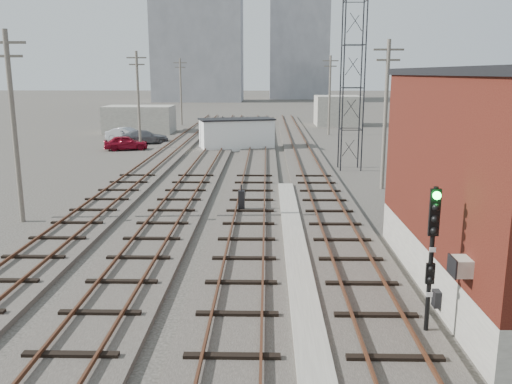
{
  "coord_description": "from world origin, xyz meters",
  "views": [
    {
      "loc": [
        -0.66,
        -5.12,
        7.05
      ],
      "look_at": [
        -1.11,
        16.9,
        2.2
      ],
      "focal_mm": 38.0,
      "sensor_mm": 36.0,
      "label": 1
    }
  ],
  "objects_px": {
    "switch_stand": "(241,201)",
    "car_grey": "(145,137)",
    "car_silver": "(127,135)",
    "signal_mast": "(432,250)",
    "car_red": "(126,143)",
    "site_trailer": "(237,134)"
  },
  "relations": [
    {
      "from": "car_red",
      "to": "car_silver",
      "type": "height_order",
      "value": "car_silver"
    },
    {
      "from": "car_grey",
      "to": "car_silver",
      "type": "bearing_deg",
      "value": 37.27
    },
    {
      "from": "signal_mast",
      "to": "car_silver",
      "type": "relative_size",
      "value": 0.93
    },
    {
      "from": "switch_stand",
      "to": "car_red",
      "type": "xyz_separation_m",
      "value": [
        -11.89,
        23.04,
        0.04
      ]
    },
    {
      "from": "signal_mast",
      "to": "car_grey",
      "type": "distance_m",
      "value": 44.48
    },
    {
      "from": "switch_stand",
      "to": "site_trailer",
      "type": "height_order",
      "value": "site_trailer"
    },
    {
      "from": "site_trailer",
      "to": "car_silver",
      "type": "bearing_deg",
      "value": 139.08
    },
    {
      "from": "switch_stand",
      "to": "site_trailer",
      "type": "bearing_deg",
      "value": 95.46
    },
    {
      "from": "site_trailer",
      "to": "car_red",
      "type": "height_order",
      "value": "site_trailer"
    },
    {
      "from": "switch_stand",
      "to": "car_grey",
      "type": "relative_size",
      "value": 0.29
    },
    {
      "from": "switch_stand",
      "to": "site_trailer",
      "type": "xyz_separation_m",
      "value": [
        -1.56,
        23.72,
        0.81
      ]
    },
    {
      "from": "switch_stand",
      "to": "site_trailer",
      "type": "relative_size",
      "value": 0.18
    },
    {
      "from": "signal_mast",
      "to": "car_red",
      "type": "bearing_deg",
      "value": 115.75
    },
    {
      "from": "site_trailer",
      "to": "car_silver",
      "type": "height_order",
      "value": "site_trailer"
    },
    {
      "from": "site_trailer",
      "to": "signal_mast",
      "type": "bearing_deg",
      "value": -94.99
    },
    {
      "from": "car_red",
      "to": "car_grey",
      "type": "height_order",
      "value": "same"
    },
    {
      "from": "car_red",
      "to": "car_grey",
      "type": "relative_size",
      "value": 0.85
    },
    {
      "from": "car_silver",
      "to": "car_grey",
      "type": "relative_size",
      "value": 0.95
    },
    {
      "from": "site_trailer",
      "to": "car_red",
      "type": "relative_size",
      "value": 1.84
    },
    {
      "from": "signal_mast",
      "to": "car_grey",
      "type": "relative_size",
      "value": 0.88
    },
    {
      "from": "site_trailer",
      "to": "car_grey",
      "type": "xyz_separation_m",
      "value": [
        -9.61,
        4.08,
        -0.77
      ]
    },
    {
      "from": "signal_mast",
      "to": "car_red",
      "type": "xyz_separation_m",
      "value": [
        -17.55,
        36.39,
        -1.8
      ]
    }
  ]
}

